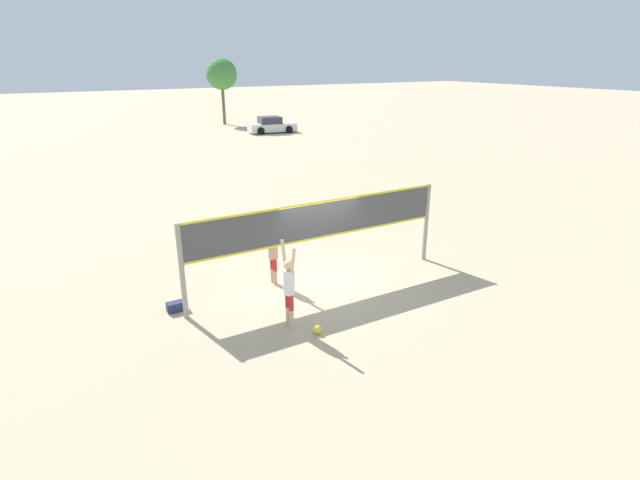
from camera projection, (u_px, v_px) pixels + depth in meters
The scene contains 8 objects.
ground_plane at pixel (320, 285), 14.60m from camera, with size 200.00×200.00×0.00m, color #C6B28C.
volleyball_net at pixel (320, 228), 13.99m from camera, with size 8.02×0.13×2.53m.
player_spiker at pixel (289, 284), 11.94m from camera, with size 0.28×0.71×2.19m.
player_blocker at pixel (273, 251), 14.33m from camera, with size 0.28×0.68×1.96m.
volleyball at pixel (317, 329), 11.97m from camera, with size 0.22×0.22×0.22m.
gear_bag at pixel (177, 306), 13.04m from camera, with size 0.51×0.25×0.26m.
parked_car_near at pixel (272, 126), 43.97m from camera, with size 4.33×2.26×1.39m.
tree_left_cluster at pixel (222, 74), 48.21m from camera, with size 2.97×2.97×6.25m.
Camera 1 is at (-6.62, -11.49, 6.25)m, focal length 28.00 mm.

